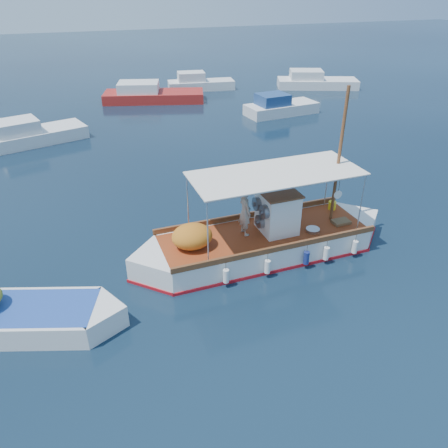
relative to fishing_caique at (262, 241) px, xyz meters
name	(u,v)px	position (x,y,z in m)	size (l,w,h in m)	color
ground	(252,250)	(-0.24, 0.35, -0.56)	(160.00, 160.00, 0.00)	black
fishing_caique	(262,241)	(0.00, 0.00, 0.00)	(10.37, 3.15, 6.33)	white
dinghy	(10,319)	(-8.77, -1.38, -0.20)	(6.68, 3.35, 1.70)	white
bg_boat_nw	(31,136)	(-9.01, 16.35, -0.07)	(6.70, 4.22, 1.80)	silver
bg_boat_n	(151,95)	(0.06, 24.49, -0.07)	(8.69, 4.75, 1.80)	maroon
bg_boat_ne	(279,108)	(8.72, 17.47, -0.07)	(5.80, 2.91, 1.80)	silver
bg_boat_e	(315,82)	(15.70, 24.74, -0.07)	(7.83, 4.95, 1.80)	silver
bg_boat_far_n	(199,84)	(5.10, 27.44, -0.07)	(6.25, 2.70, 1.80)	silver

